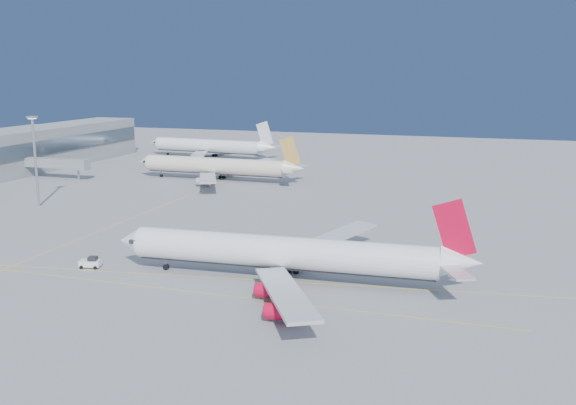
# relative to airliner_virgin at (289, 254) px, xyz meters

# --- Properties ---
(ground) EXTENTS (500.00, 500.00, 0.00)m
(ground) POSITION_rel_airliner_virgin_xyz_m (-11.15, 3.53, -4.77)
(ground) COLOR slate
(ground) RESTS_ON ground
(terminal) EXTENTS (18.40, 110.00, 15.00)m
(terminal) POSITION_rel_airliner_virgin_xyz_m (-126.08, 88.53, 2.74)
(terminal) COLOR gray
(terminal) RESTS_ON ground
(jet_bridge) EXTENTS (23.60, 3.60, 6.90)m
(jet_bridge) POSITION_rel_airliner_virgin_xyz_m (-104.26, 75.53, 0.41)
(jet_bridge) COLOR gray
(jet_bridge) RESTS_ON ground
(taxiway_lines) EXTENTS (118.86, 140.00, 0.02)m
(taxiway_lines) POSITION_rel_airliner_virgin_xyz_m (-25.87, 9.88, -4.76)
(taxiway_lines) COLOR #DFB40C
(taxiway_lines) RESTS_ON ground
(airliner_virgin) EXTENTS (64.09, 57.51, 15.81)m
(airliner_virgin) POSITION_rel_airliner_virgin_xyz_m (0.00, 0.00, 0.00)
(airliner_virgin) COLOR white
(airliner_virgin) RESTS_ON ground
(airliner_etihad) EXTENTS (58.94, 54.62, 15.42)m
(airliner_etihad) POSITION_rel_airliner_virgin_xyz_m (-53.38, 89.21, -0.07)
(airliner_etihad) COLOR beige
(airliner_etihad) RESTS_ON ground
(airliner_third) EXTENTS (58.76, 54.02, 15.75)m
(airliner_third) POSITION_rel_airliner_virgin_xyz_m (-78.99, 138.95, 0.00)
(airliner_third) COLOR white
(airliner_third) RESTS_ON ground
(pushback_tug) EXTENTS (4.05, 2.97, 2.09)m
(pushback_tug) POSITION_rel_airliner_virgin_xyz_m (-36.85, -4.48, -3.80)
(pushback_tug) COLOR white
(pushback_tug) RESTS_ON ground
(light_mast) EXTENTS (2.06, 2.06, 23.80)m
(light_mast) POSITION_rel_airliner_virgin_xyz_m (-82.23, 37.55, 9.28)
(light_mast) COLOR gray
(light_mast) RESTS_ON ground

